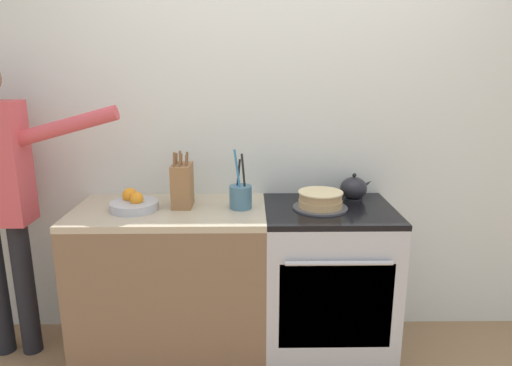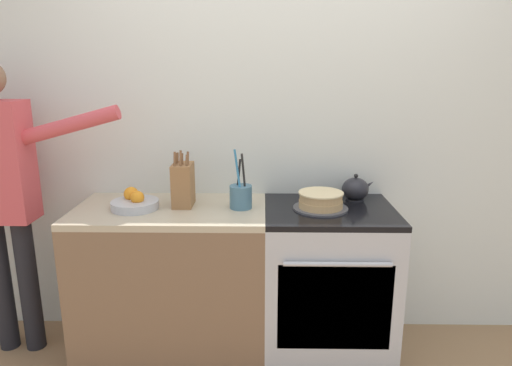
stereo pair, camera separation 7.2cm
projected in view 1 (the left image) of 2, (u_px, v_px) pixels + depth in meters
name	position (u px, v px, depth m)	size (l,w,h in m)	color
wall_back	(279.00, 127.00, 2.72)	(8.00, 0.04, 2.60)	silver
counter_cabinet	(173.00, 282.00, 2.61)	(1.05, 0.60, 0.89)	brown
stove_range	(326.00, 282.00, 2.62)	(0.71, 0.63, 0.89)	#B7BABF
layer_cake	(320.00, 200.00, 2.49)	(0.30, 0.30, 0.10)	#4C4C51
tea_kettle	(354.00, 188.00, 2.67)	(0.19, 0.16, 0.16)	#232328
knife_block	(182.00, 185.00, 2.52)	(0.11, 0.17, 0.32)	olive
utensil_crock	(241.00, 196.00, 2.49)	(0.12, 0.12, 0.33)	#477084
fruit_bowl	(134.00, 204.00, 2.48)	(0.26, 0.26, 0.11)	#B7BABF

